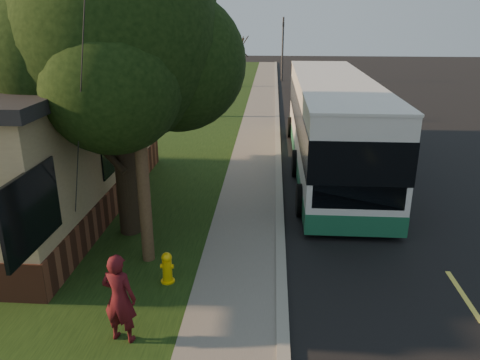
% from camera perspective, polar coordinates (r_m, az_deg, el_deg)
% --- Properties ---
extents(ground, '(120.00, 120.00, 0.00)m').
position_cam_1_polar(ground, '(10.89, 5.08, -13.04)').
color(ground, black).
rests_on(ground, ground).
extents(road, '(8.00, 80.00, 0.01)m').
position_cam_1_polar(road, '(20.50, 15.93, 2.33)').
color(road, black).
rests_on(road, ground).
extents(curb, '(0.25, 80.00, 0.12)m').
position_cam_1_polar(curb, '(20.03, 4.68, 2.80)').
color(curb, gray).
rests_on(curb, ground).
extents(sidewalk, '(2.00, 80.00, 0.08)m').
position_cam_1_polar(sidewalk, '(20.04, 1.81, 2.81)').
color(sidewalk, slate).
rests_on(sidewalk, ground).
extents(grass_verge, '(5.00, 80.00, 0.07)m').
position_cam_1_polar(grass_verge, '(20.47, -8.04, 2.97)').
color(grass_verge, black).
rests_on(grass_verge, ground).
extents(fire_hydrant, '(0.32, 0.32, 0.74)m').
position_cam_1_polar(fire_hydrant, '(10.90, -8.87, -10.51)').
color(fire_hydrant, yellow).
rests_on(fire_hydrant, grass_verge).
extents(utility_pole, '(2.86, 3.21, 9.07)m').
position_cam_1_polar(utility_pole, '(10.66, -12.71, 12.54)').
color(utility_pole, '#473321').
rests_on(utility_pole, ground).
extents(leafy_tree, '(6.30, 6.00, 7.80)m').
position_cam_1_polar(leafy_tree, '(12.44, -14.70, 15.85)').
color(leafy_tree, black).
rests_on(leafy_tree, grass_verge).
extents(bare_tree_near, '(1.38, 1.21, 4.31)m').
position_cam_1_polar(bare_tree_near, '(27.60, -2.78, 11.99)').
color(bare_tree_near, black).
rests_on(bare_tree_near, grass_verge).
extents(bare_tree_far, '(1.38, 1.21, 4.03)m').
position_cam_1_polar(bare_tree_far, '(39.44, 0.03, 14.14)').
color(bare_tree_far, black).
rests_on(bare_tree_far, grass_verge).
extents(traffic_signal, '(0.18, 0.22, 5.50)m').
position_cam_1_polar(traffic_signal, '(43.25, 5.23, 16.11)').
color(traffic_signal, '#2D2D30').
rests_on(traffic_signal, ground).
extents(transit_bus, '(3.03, 13.11, 3.54)m').
position_cam_1_polar(transit_bus, '(18.63, 11.11, 7.02)').
color(transit_bus, silver).
rests_on(transit_bus, ground).
extents(skateboarder, '(0.72, 0.54, 1.79)m').
position_cam_1_polar(skateboarder, '(9.08, -14.50, -13.77)').
color(skateboarder, '#460E14').
rests_on(skateboarder, grass_verge).
extents(dumpster, '(1.60, 1.38, 1.24)m').
position_cam_1_polar(dumpster, '(18.68, -21.81, 2.08)').
color(dumpster, '#13311D').
rests_on(dumpster, building_lot).
extents(distant_car, '(2.17, 4.39, 1.44)m').
position_cam_1_polar(distant_car, '(37.26, 9.30, 11.57)').
color(distant_car, black).
rests_on(distant_car, ground).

